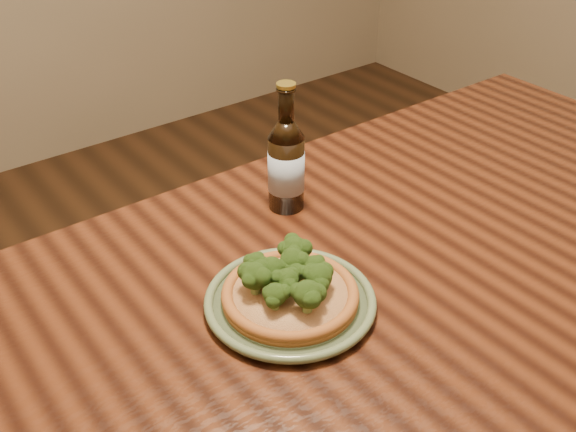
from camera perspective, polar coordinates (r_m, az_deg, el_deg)
table at (r=1.16m, az=10.05°, el=-8.17°), size 1.60×0.90×0.75m
plate at (r=1.00m, az=0.18°, el=-7.24°), size 0.26×0.26×0.02m
pizza at (r=0.99m, az=0.16°, el=-6.15°), size 0.20×0.20×0.07m
beer_bottle at (r=1.19m, az=-0.15°, el=4.46°), size 0.07×0.07×0.24m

